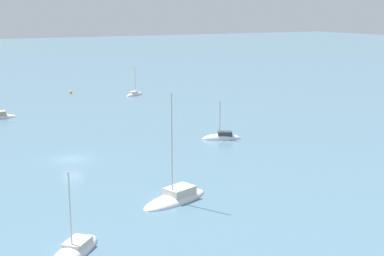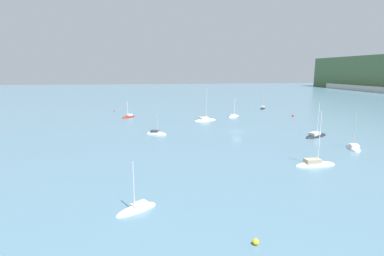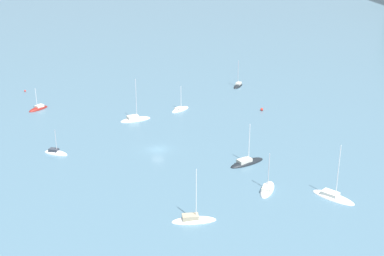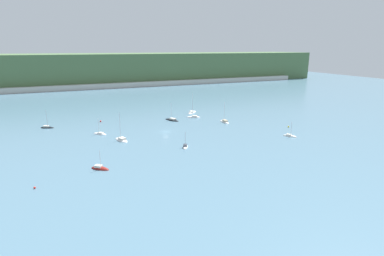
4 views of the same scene
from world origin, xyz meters
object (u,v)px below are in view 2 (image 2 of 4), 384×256
(sailboat_8, at_px, (156,134))
(sailboat_7, at_px, (137,210))
(sailboat_5, at_px, (353,148))
(sailboat_1, at_px, (234,117))
(sailboat_2, at_px, (129,117))
(sailboat_3, at_px, (316,136))
(sailboat_4, at_px, (315,165))
(mooring_buoy_0, at_px, (293,115))
(sailboat_0, at_px, (263,108))
(mooring_buoy_1, at_px, (114,111))
(mooring_buoy_2, at_px, (256,242))
(sailboat_9, at_px, (205,120))

(sailboat_8, bearing_deg, sailboat_7, -70.38)
(sailboat_5, distance_m, sailboat_8, 47.70)
(sailboat_1, xyz_separation_m, sailboat_5, (48.31, 13.02, 0.01))
(sailboat_2, xyz_separation_m, sailboat_3, (40.17, 49.98, 0.01))
(sailboat_4, xyz_separation_m, mooring_buoy_0, (-55.53, 24.11, 0.25))
(sailboat_0, distance_m, mooring_buoy_1, 65.08)
(sailboat_0, bearing_deg, sailboat_8, -17.71)
(sailboat_5, height_order, mooring_buoy_1, sailboat_5)
(sailboat_7, bearing_deg, sailboat_3, -174.72)
(sailboat_7, bearing_deg, sailboat_2, -119.12)
(sailboat_5, height_order, sailboat_8, sailboat_5)
(sailboat_8, relative_size, mooring_buoy_2, 10.11)
(mooring_buoy_0, distance_m, mooring_buoy_1, 71.52)
(sailboat_2, distance_m, sailboat_5, 73.61)
(sailboat_1, xyz_separation_m, sailboat_8, (26.88, -29.59, 0.03))
(sailboat_8, relative_size, mooring_buoy_1, 11.57)
(sailboat_7, bearing_deg, sailboat_0, -152.91)
(sailboat_9, height_order, mooring_buoy_1, sailboat_9)
(sailboat_8, distance_m, mooring_buoy_1, 50.62)
(sailboat_1, bearing_deg, sailboat_5, -119.76)
(sailboat_9, relative_size, mooring_buoy_2, 18.13)
(sailboat_1, distance_m, sailboat_2, 38.80)
(sailboat_3, xyz_separation_m, sailboat_8, (-9.10, -41.00, -0.02))
(sailboat_7, xyz_separation_m, mooring_buoy_2, (9.26, 11.84, 0.24))
(sailboat_8, bearing_deg, sailboat_2, 130.87)
(sailboat_1, relative_size, mooring_buoy_0, 9.51)
(sailboat_7, height_order, mooring_buoy_0, sailboat_7)
(sailboat_0, relative_size, mooring_buoy_1, 15.81)
(sailboat_4, distance_m, mooring_buoy_0, 60.53)
(sailboat_4, bearing_deg, sailboat_7, -158.89)
(mooring_buoy_1, bearing_deg, sailboat_1, 64.95)
(mooring_buoy_0, distance_m, mooring_buoy_2, 89.31)
(sailboat_5, xyz_separation_m, sailboat_9, (-41.48, -25.23, 0.07))
(sailboat_0, height_order, mooring_buoy_1, sailboat_0)
(sailboat_1, bearing_deg, mooring_buoy_1, 110.11)
(sailboat_5, relative_size, sailboat_9, 0.71)
(sailboat_1, height_order, mooring_buoy_1, sailboat_1)
(sailboat_4, height_order, sailboat_9, sailboat_9)
(sailboat_8, bearing_deg, sailboat_5, -1.95)
(mooring_buoy_0, bearing_deg, sailboat_0, -174.40)
(sailboat_2, bearing_deg, sailboat_5, 86.37)
(sailboat_1, xyz_separation_m, sailboat_2, (-4.19, -38.57, 0.03))
(sailboat_2, height_order, sailboat_9, sailboat_9)
(sailboat_2, distance_m, mooring_buoy_2, 86.45)
(sailboat_5, bearing_deg, sailboat_3, 32.02)
(sailboat_9, bearing_deg, sailboat_2, 138.34)
(sailboat_2, bearing_deg, mooring_buoy_0, 125.34)
(sailboat_9, xyz_separation_m, mooring_buoy_0, (-4.09, 34.22, 0.24))
(sailboat_3, bearing_deg, sailboat_7, -170.26)
(sailboat_0, distance_m, sailboat_3, 57.45)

